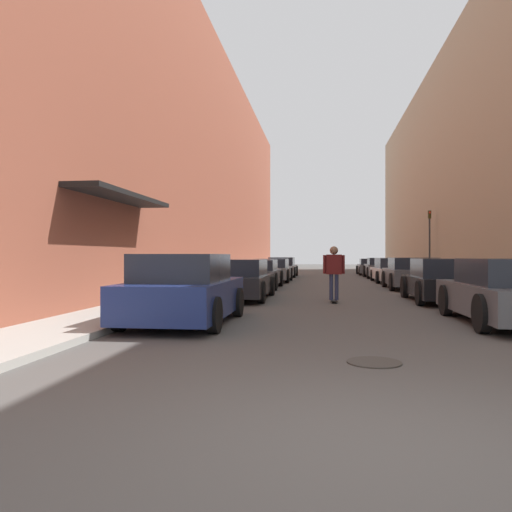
{
  "coord_description": "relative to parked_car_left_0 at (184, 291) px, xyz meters",
  "views": [
    {
      "loc": [
        -0.44,
        -3.7,
        1.39
      ],
      "look_at": [
        -2.3,
        10.18,
        1.37
      ],
      "focal_mm": 35.0,
      "sensor_mm": 36.0,
      "label": 1
    }
  ],
  "objects": [
    {
      "name": "parked_car_left_1",
      "position": [
        0.18,
        5.77,
        -0.06
      ],
      "size": [
        1.9,
        4.62,
        1.26
      ],
      "color": "#232326",
      "rests_on": "ground"
    },
    {
      "name": "parked_car_right_3",
      "position": [
        6.38,
        16.41,
        -0.07
      ],
      "size": [
        2.01,
        4.45,
        1.25
      ],
      "color": "silver",
      "rests_on": "ground"
    },
    {
      "name": "traffic_light",
      "position": [
        8.79,
        19.45,
        1.77
      ],
      "size": [
        0.16,
        0.22,
        3.8
      ],
      "color": "#2D2D2D",
      "rests_on": "curb_strip_right"
    },
    {
      "name": "parked_car_right_4",
      "position": [
        6.35,
        21.39,
        -0.06
      ],
      "size": [
        1.97,
        4.26,
        1.23
      ],
      "color": "#515459",
      "rests_on": "ground"
    },
    {
      "name": "ground",
      "position": [
        3.23,
        13.53,
        -0.67
      ],
      "size": [
        108.13,
        108.13,
        0.0
      ],
      "primitive_type": "plane",
      "color": "#4C4947"
    },
    {
      "name": "parked_car_left_2",
      "position": [
        -0.02,
        11.04,
        -0.08
      ],
      "size": [
        2.07,
        4.47,
        1.2
      ],
      "color": "#515459",
      "rests_on": "ground"
    },
    {
      "name": "parked_car_left_3",
      "position": [
        0.15,
        16.21,
        -0.08
      ],
      "size": [
        1.97,
        4.45,
        1.21
      ],
      "color": "gray",
      "rests_on": "ground"
    },
    {
      "name": "parked_car_left_0",
      "position": [
        0.0,
        0.0,
        0.0
      ],
      "size": [
        1.95,
        3.98,
        1.41
      ],
      "color": "navy",
      "rests_on": "ground"
    },
    {
      "name": "curb_strip_left",
      "position": [
        -1.85,
        18.44,
        -0.61
      ],
      "size": [
        1.8,
        49.15,
        0.12
      ],
      "color": "#A3A099",
      "rests_on": "ground"
    },
    {
      "name": "curb_strip_right",
      "position": [
        8.32,
        18.44,
        -0.61
      ],
      "size": [
        1.8,
        49.15,
        0.12
      ],
      "color": "#A3A099",
      "rests_on": "ground"
    },
    {
      "name": "building_row_left",
      "position": [
        -4.75,
        18.44,
        5.86
      ],
      "size": [
        4.9,
        49.15,
        13.07
      ],
      "color": "brown",
      "rests_on": "ground"
    },
    {
      "name": "parked_car_left_4",
      "position": [
        0.2,
        22.19,
        -0.06
      ],
      "size": [
        1.86,
        4.54,
        1.25
      ],
      "color": "gray",
      "rests_on": "ground"
    },
    {
      "name": "skateboarder",
      "position": [
        3.12,
        4.96,
        0.34
      ],
      "size": [
        0.63,
        0.78,
        1.65
      ],
      "color": "black",
      "rests_on": "ground"
    },
    {
      "name": "parked_car_right_1",
      "position": [
        6.36,
        5.62,
        -0.05
      ],
      "size": [
        2.0,
        4.28,
        1.29
      ],
      "color": "black",
      "rests_on": "ground"
    },
    {
      "name": "parked_car_right_5",
      "position": [
        6.27,
        26.39,
        -0.11
      ],
      "size": [
        2.03,
        4.49,
        1.15
      ],
      "color": "#515459",
      "rests_on": "ground"
    },
    {
      "name": "parked_car_right_2",
      "position": [
        6.42,
        11.24,
        -0.04
      ],
      "size": [
        2.08,
        3.94,
        1.29
      ],
      "color": "#515459",
      "rests_on": "ground"
    },
    {
      "name": "manhole_cover",
      "position": [
        3.45,
        -3.26,
        -0.66
      ],
      "size": [
        0.7,
        0.7,
        0.02
      ],
      "color": "#332D28",
      "rests_on": "ground"
    },
    {
      "name": "parked_car_right_0",
      "position": [
        6.48,
        0.73,
        -0.03
      ],
      "size": [
        1.95,
        4.27,
        1.32
      ],
      "color": "#515459",
      "rests_on": "ground"
    },
    {
      "name": "building_row_right",
      "position": [
        11.22,
        18.44,
        5.69
      ],
      "size": [
        4.9,
        49.15,
        12.72
      ],
      "color": "tan",
      "rests_on": "ground"
    }
  ]
}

